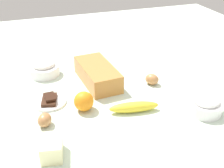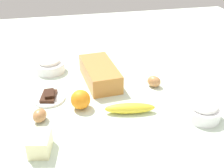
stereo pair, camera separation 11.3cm
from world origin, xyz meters
The scene contains 10 objects.
ground_plane centered at (0.00, 0.00, -0.01)m, with size 2.40×2.40×0.02m, color silver.
loaf_pan centered at (0.11, 0.03, 0.04)m, with size 0.29×0.15×0.08m.
flour_bowl centered at (0.26, 0.25, 0.03)m, with size 0.14×0.14×0.07m.
sugar_bowl centered at (-0.25, -0.28, 0.03)m, with size 0.13×0.13×0.07m.
banana centered at (-0.16, -0.03, 0.02)m, with size 0.19×0.04×0.04m, color yellow.
orange_fruit centered at (-0.09, 0.14, 0.04)m, with size 0.08×0.08×0.08m, color orange.
butter_block centered at (-0.30, 0.30, 0.03)m, with size 0.09×0.06×0.06m, color #F4EDB2.
egg_near_butter centered at (-0.14, 0.30, 0.02)m, with size 0.05×0.05×0.06m, color #AC7446.
egg_beside_bowl centered at (0.01, -0.19, 0.02)m, with size 0.05×0.05×0.06m, color #B57A4A.
chocolate_plate centered at (0.00, 0.26, 0.01)m, with size 0.13×0.13×0.03m.
Camera 2 is at (-1.01, 0.23, 0.63)m, focal length 45.94 mm.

